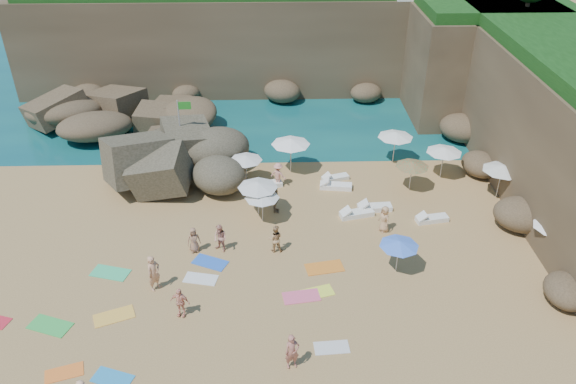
{
  "coord_description": "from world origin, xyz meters",
  "views": [
    {
      "loc": [
        1.26,
        -23.38,
        18.47
      ],
      "look_at": [
        2.0,
        3.0,
        2.0
      ],
      "focal_mm": 35.0,
      "sensor_mm": 36.0,
      "label": 1
    }
  ],
  "objects_px": {
    "parasol_2": "(444,150)",
    "person_stand_2": "(278,175)",
    "lounger_0": "(357,214)",
    "parasol_1": "(291,142)",
    "person_stand_4": "(384,219)",
    "person_stand_3": "(275,199)",
    "flag_pole": "(182,124)",
    "person_stand_0": "(154,273)",
    "person_stand_5": "(176,151)",
    "person_stand_1": "(275,239)",
    "parasol_0": "(246,158)",
    "rock_outcrop": "(176,178)"
  },
  "relations": [
    {
      "from": "parasol_1",
      "to": "person_stand_1",
      "type": "relative_size",
      "value": 1.59
    },
    {
      "from": "parasol_0",
      "to": "parasol_2",
      "type": "bearing_deg",
      "value": 1.88
    },
    {
      "from": "parasol_2",
      "to": "person_stand_2",
      "type": "distance_m",
      "value": 10.64
    },
    {
      "from": "parasol_1",
      "to": "person_stand_2",
      "type": "xyz_separation_m",
      "value": [
        -0.84,
        -1.81,
        -1.39
      ]
    },
    {
      "from": "rock_outcrop",
      "to": "parasol_0",
      "type": "distance_m",
      "value": 5.0
    },
    {
      "from": "flag_pole",
      "to": "person_stand_4",
      "type": "bearing_deg",
      "value": -34.04
    },
    {
      "from": "parasol_2",
      "to": "person_stand_3",
      "type": "xyz_separation_m",
      "value": [
        -10.74,
        -3.76,
        -1.07
      ]
    },
    {
      "from": "person_stand_4",
      "to": "parasol_2",
      "type": "bearing_deg",
      "value": 115.17
    },
    {
      "from": "person_stand_3",
      "to": "person_stand_4",
      "type": "distance_m",
      "value": 6.36
    },
    {
      "from": "parasol_0",
      "to": "person_stand_3",
      "type": "xyz_separation_m",
      "value": [
        1.8,
        -3.35,
        -0.91
      ]
    },
    {
      "from": "parasol_2",
      "to": "person_stand_2",
      "type": "xyz_separation_m",
      "value": [
        -10.54,
        -0.82,
        -1.17
      ]
    },
    {
      "from": "parasol_1",
      "to": "person_stand_0",
      "type": "distance_m",
      "value": 13.31
    },
    {
      "from": "flag_pole",
      "to": "person_stand_2",
      "type": "height_order",
      "value": "flag_pole"
    },
    {
      "from": "person_stand_0",
      "to": "person_stand_1",
      "type": "xyz_separation_m",
      "value": [
        5.84,
        2.82,
        -0.18
      ]
    },
    {
      "from": "parasol_0",
      "to": "parasol_1",
      "type": "bearing_deg",
      "value": 26.2
    },
    {
      "from": "flag_pole",
      "to": "person_stand_0",
      "type": "xyz_separation_m",
      "value": [
        0.12,
        -12.59,
        -1.95
      ]
    },
    {
      "from": "person_stand_1",
      "to": "person_stand_3",
      "type": "distance_m",
      "value": 3.73
    },
    {
      "from": "flag_pole",
      "to": "parasol_2",
      "type": "height_order",
      "value": "flag_pole"
    },
    {
      "from": "person_stand_2",
      "to": "person_stand_4",
      "type": "relative_size",
      "value": 1.01
    },
    {
      "from": "parasol_2",
      "to": "lounger_0",
      "type": "distance_m",
      "value": 7.65
    },
    {
      "from": "flag_pole",
      "to": "lounger_0",
      "type": "relative_size",
      "value": 2.32
    },
    {
      "from": "person_stand_1",
      "to": "person_stand_2",
      "type": "height_order",
      "value": "person_stand_2"
    },
    {
      "from": "flag_pole",
      "to": "parasol_0",
      "type": "bearing_deg",
      "value": -32.62
    },
    {
      "from": "parasol_1",
      "to": "rock_outcrop",
      "type": "bearing_deg",
      "value": -174.71
    },
    {
      "from": "parasol_1",
      "to": "person_stand_2",
      "type": "distance_m",
      "value": 2.44
    },
    {
      "from": "flag_pole",
      "to": "person_stand_1",
      "type": "relative_size",
      "value": 2.89
    },
    {
      "from": "parasol_0",
      "to": "person_stand_4",
      "type": "xyz_separation_m",
      "value": [
        7.82,
        -5.43,
        -1.02
      ]
    },
    {
      "from": "person_stand_5",
      "to": "lounger_0",
      "type": "bearing_deg",
      "value": -47.07
    },
    {
      "from": "parasol_1",
      "to": "person_stand_2",
      "type": "height_order",
      "value": "parasol_1"
    },
    {
      "from": "rock_outcrop",
      "to": "person_stand_5",
      "type": "distance_m",
      "value": 2.24
    },
    {
      "from": "parasol_1",
      "to": "person_stand_4",
      "type": "relative_size",
      "value": 1.6
    },
    {
      "from": "person_stand_1",
      "to": "person_stand_5",
      "type": "bearing_deg",
      "value": -55.32
    },
    {
      "from": "lounger_0",
      "to": "person_stand_0",
      "type": "relative_size",
      "value": 1.02
    },
    {
      "from": "rock_outcrop",
      "to": "person_stand_2",
      "type": "height_order",
      "value": "rock_outcrop"
    },
    {
      "from": "flag_pole",
      "to": "parasol_0",
      "type": "xyz_separation_m",
      "value": [
        4.2,
        -2.69,
        -1.11
      ]
    },
    {
      "from": "lounger_0",
      "to": "person_stand_1",
      "type": "height_order",
      "value": "person_stand_1"
    },
    {
      "from": "parasol_0",
      "to": "person_stand_3",
      "type": "height_order",
      "value": "parasol_0"
    },
    {
      "from": "parasol_0",
      "to": "flag_pole",
      "type": "bearing_deg",
      "value": 147.38
    },
    {
      "from": "lounger_0",
      "to": "person_stand_2",
      "type": "xyz_separation_m",
      "value": [
        -4.51,
        3.53,
        0.65
      ]
    },
    {
      "from": "person_stand_5",
      "to": "person_stand_1",
      "type": "bearing_deg",
      "value": -72.79
    },
    {
      "from": "person_stand_2",
      "to": "person_stand_4",
      "type": "distance_m",
      "value": 7.67
    },
    {
      "from": "person_stand_1",
      "to": "flag_pole",
      "type": "bearing_deg",
      "value": -57.54
    },
    {
      "from": "person_stand_0",
      "to": "person_stand_4",
      "type": "xyz_separation_m",
      "value": [
        11.89,
        4.47,
        -0.18
      ]
    },
    {
      "from": "lounger_0",
      "to": "person_stand_5",
      "type": "distance_m",
      "value": 13.15
    },
    {
      "from": "lounger_0",
      "to": "flag_pole",
      "type": "bearing_deg",
      "value": 134.52
    },
    {
      "from": "parasol_1",
      "to": "lounger_0",
      "type": "relative_size",
      "value": 1.28
    },
    {
      "from": "person_stand_1",
      "to": "person_stand_3",
      "type": "xyz_separation_m",
      "value": [
        0.04,
        3.73,
        0.1
      ]
    },
    {
      "from": "parasol_2",
      "to": "person_stand_0",
      "type": "xyz_separation_m",
      "value": [
        -16.62,
        -10.31,
        -1.0
      ]
    },
    {
      "from": "rock_outcrop",
      "to": "flag_pole",
      "type": "relative_size",
      "value": 1.83
    },
    {
      "from": "parasol_0",
      "to": "lounger_0",
      "type": "height_order",
      "value": "parasol_0"
    }
  ]
}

